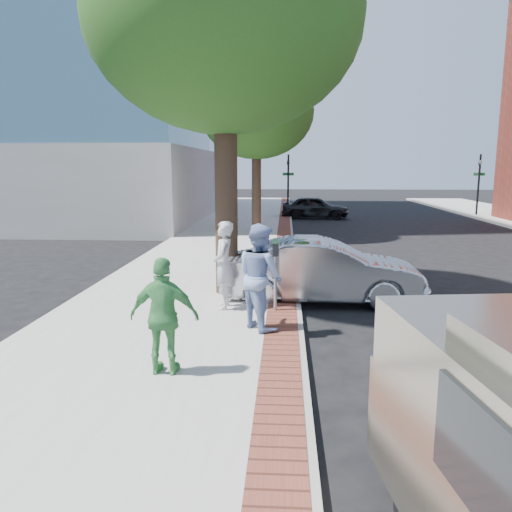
# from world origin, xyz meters

# --- Properties ---
(ground) EXTENTS (120.00, 120.00, 0.00)m
(ground) POSITION_xyz_m (0.00, 0.00, 0.00)
(ground) COLOR black
(ground) RESTS_ON ground
(sidewalk) EXTENTS (5.00, 60.00, 0.15)m
(sidewalk) POSITION_xyz_m (-1.50, 8.00, 0.07)
(sidewalk) COLOR #9E9991
(sidewalk) RESTS_ON ground
(brick_strip) EXTENTS (0.60, 60.00, 0.01)m
(brick_strip) POSITION_xyz_m (0.70, 8.00, 0.15)
(brick_strip) COLOR brown
(brick_strip) RESTS_ON sidewalk
(curb) EXTENTS (0.10, 60.00, 0.15)m
(curb) POSITION_xyz_m (1.05, 8.00, 0.07)
(curb) COLOR gray
(curb) RESTS_ON ground
(office_tower) EXTENTS (18.00, 22.00, 24.00)m
(office_tower) POSITION_xyz_m (-13.00, 22.00, 12.00)
(office_tower) COLOR slate
(office_tower) RESTS_ON ground
(office_base) EXTENTS (18.20, 22.20, 4.00)m
(office_base) POSITION_xyz_m (-13.00, 22.00, 2.00)
(office_base) COLOR gray
(office_base) RESTS_ON ground
(signal_near) EXTENTS (0.70, 0.15, 3.80)m
(signal_near) POSITION_xyz_m (0.90, 22.00, 2.25)
(signal_near) COLOR black
(signal_near) RESTS_ON ground
(signal_far) EXTENTS (0.70, 0.15, 3.80)m
(signal_far) POSITION_xyz_m (12.50, 22.00, 2.25)
(signal_far) COLOR black
(signal_far) RESTS_ON ground
(tree_near) EXTENTS (6.00, 6.00, 8.51)m
(tree_near) POSITION_xyz_m (-0.60, 1.90, 6.17)
(tree_near) COLOR black
(tree_near) RESTS_ON sidewalk
(tree_far) EXTENTS (4.80, 4.80, 7.14)m
(tree_far) POSITION_xyz_m (-0.50, 12.00, 5.30)
(tree_far) COLOR black
(tree_far) RESTS_ON sidewalk
(parking_meter) EXTENTS (0.12, 0.32, 1.47)m
(parking_meter) POSITION_xyz_m (0.56, 0.41, 1.21)
(parking_meter) COLOR gray
(parking_meter) RESTS_ON sidewalk
(person_gray) EXTENTS (0.46, 0.68, 1.81)m
(person_gray) POSITION_xyz_m (-0.51, 0.55, 1.06)
(person_gray) COLOR #B3B2B7
(person_gray) RESTS_ON sidewalk
(person_officer) EXTENTS (1.13, 1.18, 1.91)m
(person_officer) POSITION_xyz_m (0.31, -0.68, 1.10)
(person_officer) COLOR #7D93C1
(person_officer) RESTS_ON sidewalk
(person_green) EXTENTS (1.00, 0.46, 1.67)m
(person_green) POSITION_xyz_m (-0.92, -2.81, 0.99)
(person_green) COLOR #45984E
(person_green) RESTS_ON sidewalk
(sedan_silver) EXTENTS (4.44, 1.63, 1.45)m
(sedan_silver) POSITION_xyz_m (1.61, 1.65, 0.73)
(sedan_silver) COLOR #AAACB1
(sedan_silver) RESTS_ON ground
(bg_car) EXTENTS (4.08, 1.95, 1.34)m
(bg_car) POSITION_xyz_m (2.52, 20.42, 0.67)
(bg_car) COLOR black
(bg_car) RESTS_ON ground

